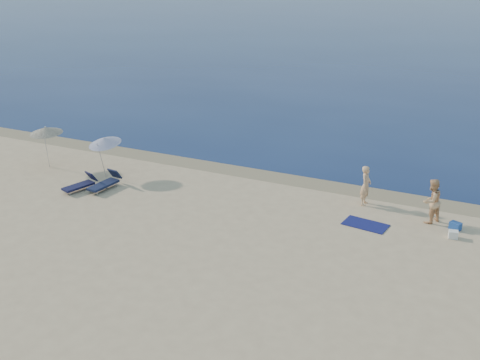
% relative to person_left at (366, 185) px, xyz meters
% --- Properties ---
extents(sea, '(240.00, 160.00, 0.01)m').
position_rel_person_left_xyz_m(sea, '(-3.16, 82.04, -0.90)').
color(sea, '#0B1A46').
rests_on(sea, ground).
extents(wet_sand_strip, '(240.00, 1.60, 0.00)m').
position_rel_person_left_xyz_m(wet_sand_strip, '(-3.16, 1.44, -0.90)').
color(wet_sand_strip, '#847254').
rests_on(wet_sand_strip, ground).
extents(person_left, '(0.45, 0.67, 1.81)m').
position_rel_person_left_xyz_m(person_left, '(0.00, 0.00, 0.00)').
color(person_left, tan).
rests_on(person_left, ground).
extents(person_right, '(1.11, 1.17, 1.91)m').
position_rel_person_left_xyz_m(person_right, '(2.90, -0.65, 0.05)').
color(person_right, tan).
rests_on(person_right, ground).
extents(beach_towel, '(1.91, 1.23, 0.03)m').
position_rel_person_left_xyz_m(beach_towel, '(0.56, -2.04, -0.89)').
color(beach_towel, '#0E114A').
rests_on(beach_towel, ground).
extents(white_bag, '(0.40, 0.36, 0.30)m').
position_rel_person_left_xyz_m(white_bag, '(3.98, -1.74, -0.75)').
color(white_bag, white).
rests_on(white_bag, ground).
extents(blue_cooler, '(0.52, 0.46, 0.31)m').
position_rel_person_left_xyz_m(blue_cooler, '(3.97, -0.91, -0.75)').
color(blue_cooler, '#1D479D').
rests_on(blue_cooler, ground).
extents(umbrella_near, '(2.10, 2.12, 2.13)m').
position_rel_person_left_xyz_m(umbrella_near, '(-12.53, -1.91, 0.90)').
color(umbrella_near, silver).
rests_on(umbrella_near, ground).
extents(umbrella_far, '(1.88, 1.89, 2.21)m').
position_rel_person_left_xyz_m(umbrella_far, '(-16.01, -2.10, 1.05)').
color(umbrella_far, silver).
rests_on(umbrella_far, ground).
extents(lounger_left, '(1.04, 1.77, 0.74)m').
position_rel_person_left_xyz_m(lounger_left, '(-12.54, -3.95, -0.63)').
color(lounger_left, '#131435').
rests_on(lounger_left, ground).
extents(lounger_right, '(0.82, 1.87, 0.80)m').
position_rel_person_left_xyz_m(lounger_right, '(-11.57, -3.35, -0.61)').
color(lounger_right, '#141B37').
rests_on(lounger_right, ground).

